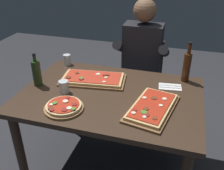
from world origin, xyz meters
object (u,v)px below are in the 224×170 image
Objects in this scene: pizza_rectangular_left at (152,107)px; tumbler_far_side at (64,88)px; diner_chair at (142,77)px; wine_bottle_dark at (187,66)px; tumbler_near_camera at (67,60)px; pizza_rectangular_front at (93,79)px; pizza_round_far at (64,107)px; oil_bottle_amber at (37,73)px; dining_table at (110,104)px; seated_diner at (141,59)px.

pizza_rectangular_left is 0.70m from tumbler_far_side.
tumbler_far_side is at bearing -115.88° from diner_chair.
wine_bottle_dark is 1.11m from tumbler_near_camera.
wine_bottle_dark is 0.75m from diner_chair.
tumbler_near_camera reaches higher than pizza_rectangular_front.
wine_bottle_dark is (0.80, 0.69, 0.12)m from pizza_round_far.
oil_bottle_amber is at bearing -128.91° from diner_chair.
oil_bottle_amber is at bearing -154.96° from pizza_rectangular_front.
pizza_round_far is (-0.25, -0.30, 0.12)m from dining_table.
wine_bottle_dark is at bearing -46.70° from diner_chair.
dining_table is 14.01× the size of tumbler_near_camera.
diner_chair is at bearing 64.12° from tumbler_far_side.
seated_diner is at bearing 61.91° from pizza_rectangular_front.
seated_diner is at bearing 46.96° from oil_bottle_amber.
tumbler_near_camera is (-1.10, 0.03, -0.09)m from wine_bottle_dark.
pizza_round_far is at bearing -139.27° from wine_bottle_dark.
pizza_rectangular_front is 2.09× the size of oil_bottle_amber.
pizza_rectangular_front is 0.66× the size of diner_chair.
dining_table is at bearing -144.62° from wine_bottle_dark.
wine_bottle_dark is 0.39× the size of diner_chair.
dining_table is at bearing 13.57° from tumbler_far_side.
seated_diner is at bearing -90.00° from diner_chair.
tumbler_near_camera reaches higher than pizza_rectangular_left.
oil_bottle_amber is 0.45m from tumbler_near_camera.
tumbler_near_camera is 0.11× the size of diner_chair.
wine_bottle_dark is 1.02m from tumbler_far_side.
tumbler_far_side is (0.21, -0.50, -0.00)m from tumbler_near_camera.
wine_bottle_dark reaches higher than tumbler_near_camera.
tumbler_far_side reaches higher than pizza_round_far.
seated_diner is (0.00, -0.12, 0.26)m from diner_chair.
seated_diner reaches higher than tumbler_far_side.
tumbler_near_camera is (0.05, 0.44, -0.07)m from oil_bottle_amber.
tumbler_far_side is at bearing -152.22° from wine_bottle_dark.
tumbler_far_side is (-0.15, -0.24, 0.02)m from pizza_rectangular_front.
oil_bottle_amber is 2.76× the size of tumbler_far_side.
pizza_rectangular_front is 0.46m from pizza_round_far.
wine_bottle_dark reaches higher than dining_table.
pizza_round_far is 1.09m from seated_diner.
dining_table is 5.01× the size of pizza_round_far.
pizza_round_far is (-0.60, -0.17, 0.00)m from pizza_rectangular_left.
tumbler_far_side is 1.09m from diner_chair.
pizza_rectangular_left is 5.31× the size of tumbler_far_side.
wine_bottle_dark is at bearing -38.27° from seated_diner.
tumbler_near_camera is 0.08× the size of seated_diner.
pizza_rectangular_left is at bearing -20.50° from dining_table.
pizza_rectangular_front is 1.68× the size of wine_bottle_dark.
diner_chair reaches higher than tumbler_far_side.
tumbler_far_side is at bearing 176.36° from pizza_rectangular_left.
pizza_round_far is at bearing -130.03° from dining_table.
pizza_rectangular_left is 1.05m from tumbler_near_camera.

